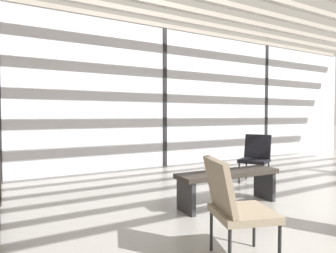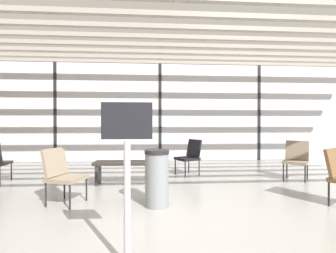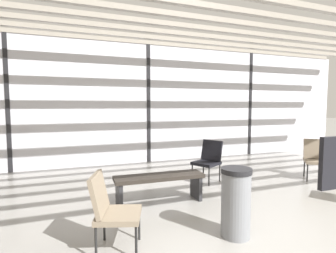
# 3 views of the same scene
# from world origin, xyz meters

# --- Properties ---
(ground_plane) EXTENTS (60.00, 60.00, 0.00)m
(ground_plane) POSITION_xyz_m (0.00, 0.00, 0.00)
(ground_plane) COLOR gray
(glass_curtain_wall) EXTENTS (14.00, 0.08, 3.34)m
(glass_curtain_wall) POSITION_xyz_m (0.00, 5.20, 1.67)
(glass_curtain_wall) COLOR silver
(glass_curtain_wall) RESTS_ON ground
(window_mullion_0) EXTENTS (0.10, 0.12, 3.34)m
(window_mullion_0) POSITION_xyz_m (-3.50, 5.20, 1.67)
(window_mullion_0) COLOR black
(window_mullion_0) RESTS_ON ground
(window_mullion_1) EXTENTS (0.10, 0.12, 3.34)m
(window_mullion_1) POSITION_xyz_m (0.00, 5.20, 1.67)
(window_mullion_1) COLOR black
(window_mullion_1) RESTS_ON ground
(window_mullion_2) EXTENTS (0.10, 0.12, 3.34)m
(window_mullion_2) POSITION_xyz_m (3.50, 5.20, 1.67)
(window_mullion_2) COLOR black
(window_mullion_2) RESTS_ON ground
(ceiling_slats) EXTENTS (13.72, 6.72, 0.10)m
(ceiling_slats) POSITION_xyz_m (0.00, 1.90, 3.39)
(ceiling_slats) COLOR gray
(ceiling_slats) RESTS_ON glass_curtain_wall
(parked_airplane) EXTENTS (13.38, 4.25, 4.25)m
(parked_airplane) POSITION_xyz_m (1.46, 10.16, 2.13)
(parked_airplane) COLOR silver
(parked_airplane) RESTS_ON ground
(lounge_chair_0) EXTENTS (0.70, 0.71, 0.87)m
(lounge_chair_0) POSITION_xyz_m (2.99, 2.17, 0.49)
(lounge_chair_0) COLOR #7F705B
(lounge_chair_0) RESTS_ON ground
(lounge_chair_1) EXTENTS (0.65, 0.62, 0.87)m
(lounge_chair_1) POSITION_xyz_m (-1.70, 0.83, 0.49)
(lounge_chair_1) COLOR #7F705B
(lounge_chair_1) RESTS_ON ground
(lounge_chair_2) EXTENTS (0.69, 0.67, 0.87)m
(lounge_chair_2) POSITION_xyz_m (0.66, 2.85, 0.49)
(lounge_chair_2) COLOR black
(lounge_chair_2) RESTS_ON ground
(waiting_bench) EXTENTS (1.51, 0.46, 0.47)m
(waiting_bench) POSITION_xyz_m (-0.74, 2.00, 0.36)
(waiting_bench) COLOR #28231E
(waiting_bench) RESTS_ON ground
(trash_bin) EXTENTS (0.38, 0.38, 0.86)m
(trash_bin) POSITION_xyz_m (-0.21, 0.60, 0.43)
(trash_bin) COLOR slate
(trash_bin) RESTS_ON ground
(info_sign) EXTENTS (0.44, 0.32, 1.44)m
(info_sign) POSITION_xyz_m (-0.50, -0.95, 0.68)
(info_sign) COLOR #333333
(info_sign) RESTS_ON ground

